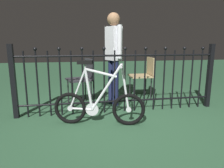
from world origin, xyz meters
TOP-DOWN VIEW (x-y plane):
  - ground_plane at (0.00, 0.00)m, footprint 20.00×20.00m
  - iron_fence at (-0.04, 0.55)m, footprint 3.27×0.07m
  - bicycle at (-0.40, 0.08)m, footprint 1.23×0.45m
  - chair_charcoal at (-0.57, 1.10)m, footprint 0.52×0.52m
  - chair_tan at (0.68, 1.32)m, footprint 0.46×0.45m
  - person_visitor at (-0.02, 0.98)m, footprint 0.27×0.45m

SIDE VIEW (x-z plane):
  - ground_plane at x=0.00m, z-range 0.00..0.00m
  - bicycle at x=-0.40m, z-range -0.15..0.74m
  - chair_tan at x=0.68m, z-range 0.10..0.93m
  - chair_charcoal at x=-0.57m, z-range 0.10..0.94m
  - iron_fence at x=-0.04m, z-range 0.01..1.11m
  - person_visitor at x=-0.02m, z-range 0.16..1.79m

